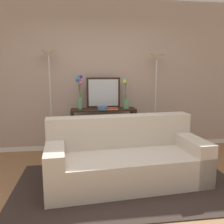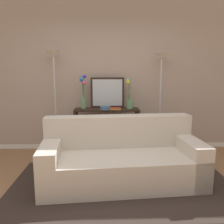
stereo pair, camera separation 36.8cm
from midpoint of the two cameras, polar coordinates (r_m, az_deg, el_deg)
ground_plane at (r=2.82m, az=-3.19°, el=-23.01°), size 16.00×16.00×0.02m
back_wall at (r=4.60m, az=-5.51°, el=8.50°), size 12.00×0.15×2.84m
area_rug at (r=3.31m, az=0.45°, el=-17.36°), size 2.98×1.68×0.01m
couch at (r=3.33m, az=-0.03°, el=-11.44°), size 2.21×1.11×0.88m
console_table at (r=4.32m, az=-4.52°, el=-2.85°), size 1.17×0.34×0.85m
floor_lamp_left at (r=4.31m, az=-17.39°, el=8.82°), size 0.28×0.28×1.88m
floor_lamp_right at (r=4.42m, az=8.34°, el=8.69°), size 0.28×0.28×1.83m
wall_mirror at (r=4.37m, az=-4.51°, el=4.69°), size 0.62×0.02×0.56m
vase_tall_flowers at (r=4.25m, az=-10.35°, el=4.83°), size 0.13×0.10×0.61m
vase_short_flowers at (r=4.29m, az=0.91°, el=3.54°), size 0.13×0.12×0.55m
fruit_bowl at (r=4.16m, az=-4.88°, el=0.96°), size 0.19×0.19×0.06m
book_stack at (r=4.19m, az=-2.46°, el=0.81°), size 0.21×0.16×0.03m
book_row_under_console at (r=4.45m, az=-7.97°, el=-9.40°), size 0.42×0.17×0.13m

